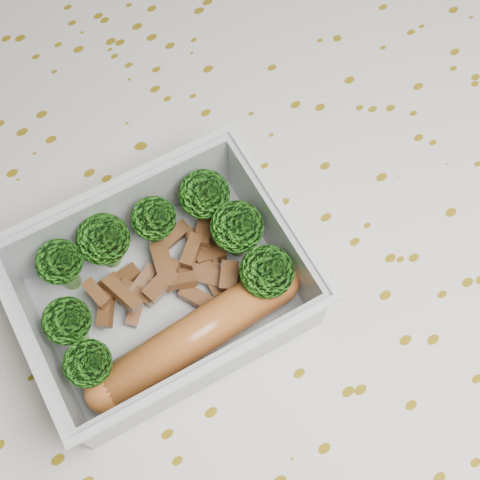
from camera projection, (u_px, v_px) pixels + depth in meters
ground_plane at (238, 416)px, 1.20m from camera, size 4.00×4.00×0.00m
dining_table at (235, 302)px, 0.58m from camera, size 1.40×0.90×0.75m
tablecloth at (235, 283)px, 0.54m from camera, size 1.46×0.96×0.19m
lunch_container at (164, 292)px, 0.47m from camera, size 0.20×0.16×0.07m
broccoli_florets at (160, 256)px, 0.46m from camera, size 0.17×0.12×0.06m
meat_pile at (171, 274)px, 0.48m from camera, size 0.11×0.07×0.03m
sausage at (195, 336)px, 0.46m from camera, size 0.17×0.03×0.03m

